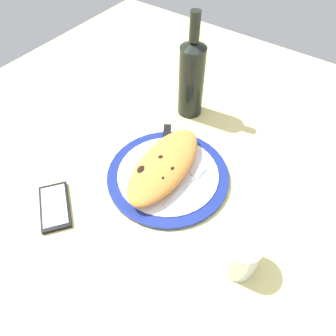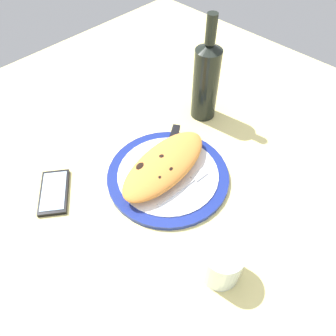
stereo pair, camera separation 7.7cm
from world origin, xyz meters
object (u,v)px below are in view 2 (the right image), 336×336
(calzone, at_px, (164,165))
(water_glass, at_px, (222,264))
(fork, at_px, (187,184))
(smartphone, at_px, (54,192))
(plate, at_px, (168,175))
(wine_bottle, at_px, (206,80))
(knife, at_px, (171,147))

(calzone, relative_size, water_glass, 3.24)
(calzone, distance_m, fork, 0.07)
(smartphone, bearing_deg, fork, -43.12)
(plate, xyz_separation_m, calzone, (-0.00, 0.01, 0.03))
(calzone, xyz_separation_m, wine_bottle, (0.25, 0.08, 0.08))
(plate, height_order, fork, fork)
(plate, height_order, water_glass, water_glass)
(knife, height_order, water_glass, water_glass)
(plate, distance_m, calzone, 0.03)
(calzone, relative_size, fork, 1.82)
(water_glass, height_order, wine_bottle, wine_bottle)
(calzone, relative_size, knife, 1.37)
(calzone, height_order, knife, calzone)
(plate, xyz_separation_m, smartphone, (-0.22, 0.16, -0.00))
(fork, relative_size, knife, 0.75)
(plate, relative_size, fork, 1.96)
(fork, xyz_separation_m, knife, (0.06, 0.11, 0.00))
(water_glass, bearing_deg, fork, 59.49)
(calzone, height_order, smartphone, calzone)
(water_glass, relative_size, wine_bottle, 0.29)
(plate, height_order, knife, knife)
(knife, height_order, smartphone, knife)
(plate, height_order, smartphone, plate)
(fork, bearing_deg, calzone, 98.18)
(wine_bottle, bearing_deg, smartphone, 171.99)
(plate, relative_size, calzone, 1.08)
(fork, bearing_deg, plate, 96.86)
(fork, distance_m, smartphone, 0.32)
(knife, bearing_deg, water_glass, -119.62)
(smartphone, bearing_deg, water_glass, -73.25)
(calzone, height_order, wine_bottle, wine_bottle)
(calzone, xyz_separation_m, water_glass, (-0.10, -0.26, -0.00))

